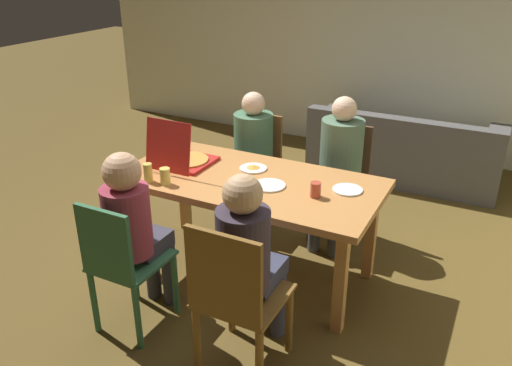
% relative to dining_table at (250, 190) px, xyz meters
% --- Properties ---
extents(ground_plane, '(20.00, 20.00, 0.00)m').
position_rel_dining_table_xyz_m(ground_plane, '(0.00, 0.00, -0.68)').
color(ground_plane, brown).
extents(back_wall, '(7.30, 0.12, 2.84)m').
position_rel_dining_table_xyz_m(back_wall, '(0.00, 3.09, 0.74)').
color(back_wall, '#E9E8CA').
rests_on(back_wall, ground).
extents(dining_table, '(1.83, 0.90, 0.77)m').
position_rel_dining_table_xyz_m(dining_table, '(0.00, 0.00, 0.00)').
color(dining_table, '#BD7C40').
rests_on(dining_table, ground).
extents(chair_0, '(0.46, 0.46, 0.97)m').
position_rel_dining_table_xyz_m(chair_0, '(0.41, -0.94, -0.16)').
color(chair_0, brown).
rests_on(chair_0, ground).
extents(person_0, '(0.29, 0.50, 1.20)m').
position_rel_dining_table_xyz_m(person_0, '(0.41, -0.78, 0.02)').
color(person_0, '#36384E').
rests_on(person_0, ground).
extents(chair_1, '(0.39, 0.39, 0.92)m').
position_rel_dining_table_xyz_m(chair_1, '(-0.38, 0.88, -0.17)').
color(chair_1, brown).
rests_on(chair_1, ground).
extents(person_1, '(0.34, 0.56, 1.15)m').
position_rel_dining_table_xyz_m(person_1, '(-0.38, 0.73, -0.00)').
color(person_1, '#344444').
rests_on(person_1, ground).
extents(chair_2, '(0.40, 0.44, 0.92)m').
position_rel_dining_table_xyz_m(chair_2, '(-0.38, -0.94, -0.18)').
color(chair_2, '#2F623F').
rests_on(chair_2, ground).
extents(person_2, '(0.29, 0.46, 1.18)m').
position_rel_dining_table_xyz_m(person_2, '(-0.38, -0.79, 0.02)').
color(person_2, '#373643').
rests_on(person_2, ground).
extents(chair_3, '(0.40, 0.40, 0.94)m').
position_rel_dining_table_xyz_m(chair_3, '(0.41, 0.88, -0.17)').
color(chair_3, brown).
rests_on(chair_3, ground).
extents(person_3, '(0.34, 0.51, 1.21)m').
position_rel_dining_table_xyz_m(person_3, '(0.41, 0.74, 0.03)').
color(person_3, '#404449').
rests_on(person_3, ground).
extents(pizza_box_0, '(0.37, 0.44, 0.39)m').
position_rel_dining_table_xyz_m(pizza_box_0, '(-0.55, -0.00, 0.14)').
color(pizza_box_0, '#AF211D').
rests_on(pizza_box_0, dining_table).
extents(plate_0, '(0.20, 0.20, 0.01)m').
position_rel_dining_table_xyz_m(plate_0, '(0.67, 0.12, 0.09)').
color(plate_0, white).
rests_on(plate_0, dining_table).
extents(plate_1, '(0.20, 0.20, 0.03)m').
position_rel_dining_table_xyz_m(plate_1, '(-0.06, 0.16, 0.09)').
color(plate_1, white).
rests_on(plate_1, dining_table).
extents(plate_2, '(0.22, 0.22, 0.01)m').
position_rel_dining_table_xyz_m(plate_2, '(0.18, -0.05, 0.09)').
color(plate_2, white).
rests_on(plate_2, dining_table).
extents(drinking_glass_0, '(0.06, 0.06, 0.13)m').
position_rel_dining_table_xyz_m(drinking_glass_0, '(-0.60, -0.36, 0.15)').
color(drinking_glass_0, '#D8C55A').
rests_on(drinking_glass_0, dining_table).
extents(drinking_glass_1, '(0.07, 0.07, 0.12)m').
position_rel_dining_table_xyz_m(drinking_glass_1, '(-0.47, -0.34, 0.14)').
color(drinking_glass_1, '#DFCC5A').
rests_on(drinking_glass_1, dining_table).
extents(drinking_glass_2, '(0.07, 0.07, 0.10)m').
position_rel_dining_table_xyz_m(drinking_glass_2, '(0.51, -0.06, 0.13)').
color(drinking_glass_2, '#B94632').
rests_on(drinking_glass_2, dining_table).
extents(couch, '(1.92, 0.85, 0.73)m').
position_rel_dining_table_xyz_m(couch, '(0.62, 2.32, -0.41)').
color(couch, '#545252').
rests_on(couch, ground).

